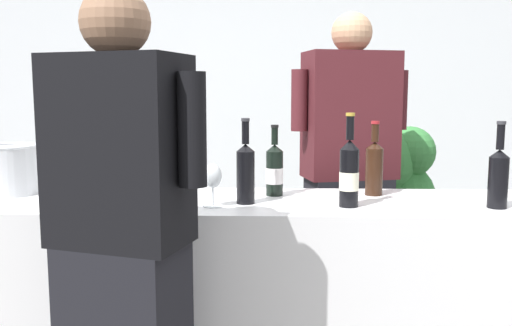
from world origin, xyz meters
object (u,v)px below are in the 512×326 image
(wine_bottle_3, at_px, (246,171))
(ice_bucket, at_px, (10,169))
(person_guest, at_px, (123,276))
(person_server, at_px, (348,193))
(wine_bottle_0, at_px, (498,176))
(potted_shrub, at_px, (389,199))
(wine_bottle_5, at_px, (275,170))
(wine_glass, at_px, (213,178))
(wine_bottle_1, at_px, (116,172))
(wine_bottle_2, at_px, (374,166))
(wine_bottle_4, at_px, (349,173))

(wine_bottle_3, distance_m, ice_bucket, 1.02)
(person_guest, bearing_deg, person_server, 55.18)
(wine_bottle_0, relative_size, potted_shrub, 0.28)
(wine_bottle_5, distance_m, wine_glass, 0.33)
(person_guest, bearing_deg, wine_bottle_5, 56.63)
(potted_shrub, bearing_deg, wine_bottle_0, -83.42)
(wine_glass, bearing_deg, wine_bottle_1, 171.98)
(wine_bottle_2, xyz_separation_m, wine_glass, (-0.65, -0.25, -0.01))
(wine_bottle_0, relative_size, wine_glass, 1.99)
(ice_bucket, bearing_deg, potted_shrub, 28.80)
(ice_bucket, bearing_deg, wine_bottle_2, 0.77)
(wine_bottle_5, height_order, person_guest, person_guest)
(person_server, xyz_separation_m, potted_shrub, (0.31, 0.49, -0.13))
(wine_bottle_0, bearing_deg, potted_shrub, 96.58)
(wine_bottle_2, relative_size, wine_glass, 1.90)
(wine_bottle_3, xyz_separation_m, wine_bottle_5, (0.11, 0.17, -0.02))
(wine_bottle_4, relative_size, person_guest, 0.21)
(wine_bottle_5, distance_m, person_server, 0.66)
(person_guest, xyz_separation_m, potted_shrub, (1.14, 1.68, -0.09))
(wine_bottle_4, bearing_deg, wine_glass, -178.23)
(wine_bottle_3, height_order, ice_bucket, wine_bottle_3)
(wine_bottle_1, distance_m, wine_bottle_4, 0.89)
(wine_glass, distance_m, potted_shrub, 1.57)
(ice_bucket, bearing_deg, wine_bottle_1, -19.50)
(wine_bottle_3, relative_size, wine_bottle_4, 0.94)
(wine_bottle_1, bearing_deg, person_guest, -72.52)
(wine_bottle_1, distance_m, potted_shrub, 1.78)
(ice_bucket, bearing_deg, person_guest, -45.86)
(wine_bottle_4, bearing_deg, potted_shrub, 71.33)
(wine_bottle_5, xyz_separation_m, potted_shrub, (0.69, 0.99, -0.32))
(wine_bottle_2, relative_size, person_guest, 0.19)
(wine_bottle_1, relative_size, person_server, 0.20)
(wine_bottle_5, bearing_deg, wine_bottle_4, -37.79)
(wine_bottle_0, xyz_separation_m, wine_bottle_2, (-0.41, 0.24, 0.00))
(wine_glass, bearing_deg, ice_bucket, 165.28)
(wine_bottle_2, xyz_separation_m, person_server, (-0.04, 0.48, -0.20))
(person_server, bearing_deg, wine_bottle_2, -85.43)
(wine_bottle_3, height_order, person_guest, person_guest)
(wine_glass, bearing_deg, potted_shrub, 53.10)
(wine_bottle_3, height_order, wine_bottle_4, wine_bottle_4)
(wine_bottle_3, relative_size, ice_bucket, 1.34)
(wine_bottle_2, distance_m, ice_bucket, 1.53)
(wine_bottle_3, bearing_deg, ice_bucket, 170.33)
(wine_bottle_0, bearing_deg, ice_bucket, 173.46)
(wine_bottle_5, bearing_deg, wine_bottle_2, 2.90)
(wine_bottle_3, bearing_deg, person_guest, -123.55)
(wine_bottle_4, height_order, potted_shrub, wine_bottle_4)
(wine_bottle_0, xyz_separation_m, wine_bottle_3, (-0.94, 0.05, 0.01))
(wine_bottle_1, xyz_separation_m, wine_bottle_5, (0.61, 0.18, -0.02))
(person_guest, bearing_deg, wine_bottle_2, 39.20)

